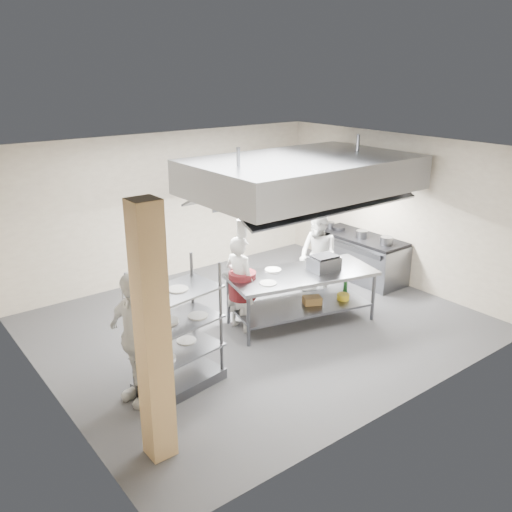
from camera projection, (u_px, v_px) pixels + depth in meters
floor at (258, 325)px, 9.35m from camera, size 7.00×7.00×0.00m
ceiling at (259, 150)px, 8.35m from camera, size 7.00×7.00×0.00m
wall_back at (169, 206)px, 11.09m from camera, size 7.00×0.00×7.00m
wall_left at (40, 294)px, 6.84m from camera, size 0.00×6.00×6.00m
wall_right at (396, 209)px, 10.86m from camera, size 0.00×6.00×6.00m
column at (153, 336)px, 5.76m from camera, size 0.30×0.30×3.00m
exhaust_hood at (303, 175)px, 9.60m from camera, size 4.00×2.50×0.60m
hood_strip_a at (263, 199)px, 9.19m from camera, size 1.60×0.12×0.04m
hood_strip_b at (337, 186)px, 10.22m from camera, size 1.60×0.12×0.04m
wall_shelf at (244, 196)px, 12.01m from camera, size 1.50×0.28×0.04m
island at (301, 297)px, 9.32m from camera, size 2.69×1.61×0.91m
island_worktop at (302, 274)px, 9.18m from camera, size 2.69×1.61×0.06m
island_undershelf at (301, 306)px, 9.37m from camera, size 2.47×1.47×0.04m
pass_rack at (177, 329)px, 7.28m from camera, size 1.27×0.86×1.76m
cooking_range at (360, 258)px, 11.35m from camera, size 0.80×2.00×0.84m
range_top at (361, 237)px, 11.20m from camera, size 0.78×1.96×0.06m
chef_head at (240, 283)px, 8.96m from camera, size 0.50×0.66×1.64m
chef_line at (318, 256)px, 10.17m from camera, size 0.71×0.87×1.69m
chef_plating at (136, 338)px, 6.98m from camera, size 0.63×1.13×1.81m
griddle at (324, 263)px, 9.26m from camera, size 0.52×0.42×0.24m
wicker_basket at (312, 300)px, 9.37m from camera, size 0.37×0.32×0.13m
stockpot at (362, 234)px, 11.03m from camera, size 0.23×0.23×0.16m
plate_stack at (178, 349)px, 7.39m from camera, size 0.28×0.28×0.05m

